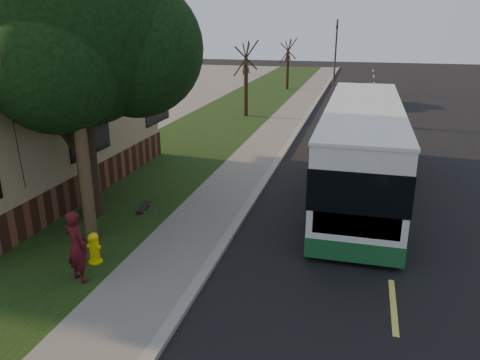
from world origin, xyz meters
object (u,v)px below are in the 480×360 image
object	(u,v)px
bare_tree_near	(246,80)
transit_bus	(361,146)
leafy_tree	(77,29)
bare_tree_far	(288,65)
fire_hydrant	(94,248)
traffic_signal	(336,48)
distant_car	(371,94)
skateboarder	(77,246)
utility_pole	(71,55)
skateboard_main	(144,207)

from	to	relation	value
bare_tree_near	transit_bus	bearing A→B (deg)	-59.65
bare_tree_near	transit_bus	world-z (taller)	bare_tree_near
leafy_tree	bare_tree_far	bearing A→B (deg)	87.55
fire_hydrant	transit_bus	distance (m)	8.85
traffic_signal	distant_car	size ratio (longest dim) A/B	1.26
bare_tree_near	traffic_signal	bearing A→B (deg)	75.96
skateboarder	distant_car	world-z (taller)	skateboarder
bare_tree_far	distant_car	size ratio (longest dim) A/B	0.92
fire_hydrant	distant_car	bearing A→B (deg)	75.58
leafy_tree	bare_tree_far	size ratio (longest dim) A/B	1.94
bare_tree_far	transit_bus	world-z (taller)	bare_tree_far
traffic_signal	skateboarder	bearing A→B (deg)	-94.93
bare_tree_near	traffic_signal	size ratio (longest dim) A/B	0.78
leafy_tree	skateboarder	xyz separation A→B (m)	(1.67, -3.42, -4.30)
leafy_tree	distant_car	bearing A→B (deg)	70.11
skateboarder	leafy_tree	bearing A→B (deg)	-41.68
utility_pole	leafy_tree	size ratio (longest dim) A/B	1.16
bare_tree_near	transit_bus	distance (m)	13.20
leafy_tree	bare_tree_near	distance (m)	15.66
bare_tree_near	skateboard_main	xyz separation A→B (m)	(0.56, -14.72, -2.02)
fire_hydrant	leafy_tree	size ratio (longest dim) A/B	0.09
traffic_signal	skateboarder	distance (m)	34.97
traffic_signal	distant_car	world-z (taller)	traffic_signal
bare_tree_far	traffic_signal	size ratio (longest dim) A/B	0.73
leafy_tree	utility_pole	bearing A→B (deg)	-62.40
utility_pole	bare_tree_far	xyz separation A→B (m)	(0.31, 29.01, -2.63)
utility_pole	bare_tree_near	world-z (taller)	utility_pole
bare_tree_far	skateboarder	distance (m)	30.80
bare_tree_far	traffic_signal	bearing A→B (deg)	48.81
distant_car	skateboard_main	bearing A→B (deg)	-112.72
skateboard_main	bare_tree_near	bearing A→B (deg)	92.16
bare_tree_far	traffic_signal	world-z (taller)	traffic_signal
leafy_tree	distant_car	size ratio (longest dim) A/B	1.79
utility_pole	traffic_signal	xyz separation A→B (m)	(3.81, 33.01, -1.47)
bare_tree_near	skateboarder	distance (m)	18.84
transit_bus	skateboarder	xyz separation A→B (m)	(-5.66, -7.39, -0.68)
bare_tree_far	distant_car	distance (m)	8.92
bare_tree_far	transit_bus	bearing A→B (deg)	-75.23
skateboarder	fire_hydrant	bearing A→B (deg)	-60.32
bare_tree_near	distant_car	size ratio (longest dim) A/B	0.99
leafy_tree	bare_tree_far	distance (m)	27.56
utility_pole	bare_tree_far	distance (m)	29.13
bare_tree_far	fire_hydrant	bearing A→B (deg)	-89.24
utility_pole	traffic_signal	size ratio (longest dim) A/B	1.65
traffic_signal	distant_car	xyz separation A→B (m)	(3.11, -9.85, -2.42)
leafy_tree	distant_car	distance (m)	23.29
fire_hydrant	traffic_signal	world-z (taller)	traffic_signal
bare_tree_near	skateboard_main	bearing A→B (deg)	-87.84
leafy_tree	transit_bus	xyz separation A→B (m)	(7.33, 3.97, -3.62)
bare_tree_far	skateboarder	world-z (taller)	bare_tree_far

